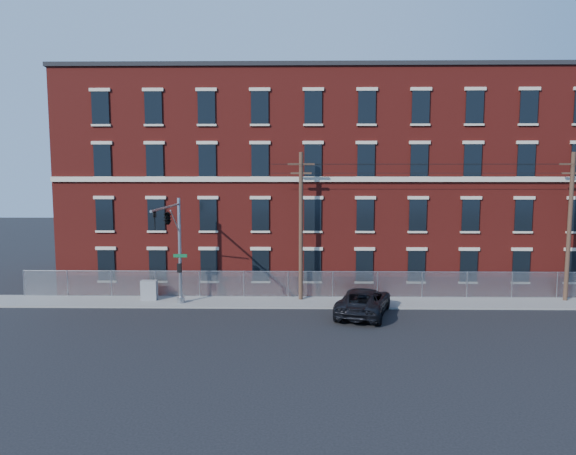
% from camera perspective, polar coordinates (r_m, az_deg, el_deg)
% --- Properties ---
extents(ground, '(140.00, 140.00, 0.00)m').
position_cam_1_polar(ground, '(30.20, -2.35, -10.76)').
color(ground, black).
rests_on(ground, ground).
extents(sidewalk, '(65.00, 3.00, 0.12)m').
position_cam_1_polar(sidewalk, '(36.44, 17.52, -7.98)').
color(sidewalk, gray).
rests_on(sidewalk, ground).
extents(mill_building, '(55.30, 14.32, 16.30)m').
position_cam_1_polar(mill_building, '(44.01, 14.54, 5.13)').
color(mill_building, maroon).
rests_on(mill_building, ground).
extents(chain_link_fence, '(59.06, 0.06, 1.85)m').
position_cam_1_polar(chain_link_fence, '(37.44, 17.00, -6.03)').
color(chain_link_fence, '#A5A8AD').
rests_on(chain_link_fence, ground).
extents(traffic_signal_mast, '(0.90, 6.75, 7.00)m').
position_cam_1_polar(traffic_signal_mast, '(32.14, -12.91, -0.06)').
color(traffic_signal_mast, '#9EA0A5').
rests_on(traffic_signal_mast, ground).
extents(utility_pole_near, '(1.80, 0.28, 10.00)m').
position_cam_1_polar(utility_pole_near, '(34.62, 1.45, 0.44)').
color(utility_pole_near, '#4F3527').
rests_on(utility_pole_near, ground).
extents(utility_pole_mid, '(1.80, 0.28, 10.00)m').
position_cam_1_polar(utility_pole_mid, '(39.17, 28.80, 0.35)').
color(utility_pole_mid, '#4F3527').
rests_on(utility_pole_mid, ground).
extents(overhead_wires, '(40.00, 0.62, 0.62)m').
position_cam_1_polar(overhead_wires, '(39.02, 29.09, 5.88)').
color(overhead_wires, black).
rests_on(overhead_wires, ground).
extents(pickup_truck, '(4.39, 6.54, 1.67)m').
position_cam_1_polar(pickup_truck, '(32.39, 8.40, -8.12)').
color(pickup_truck, black).
rests_on(pickup_truck, ground).
extents(utility_cabinet, '(1.07, 0.54, 1.34)m').
position_cam_1_polar(utility_cabinet, '(36.43, -15.16, -6.73)').
color(utility_cabinet, gray).
rests_on(utility_cabinet, sidewalk).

